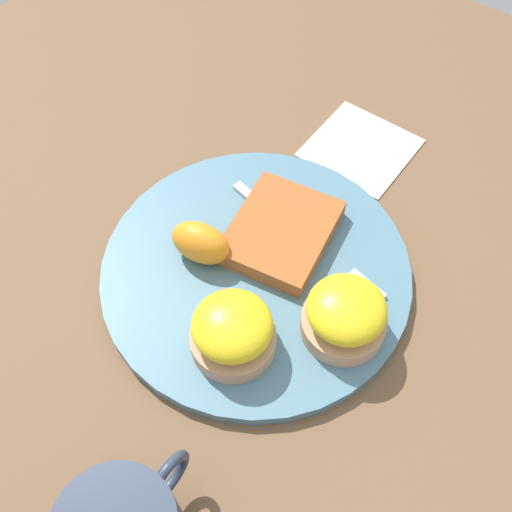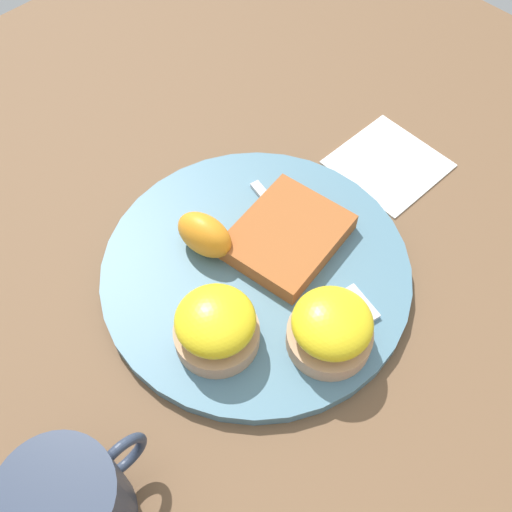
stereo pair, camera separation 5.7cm
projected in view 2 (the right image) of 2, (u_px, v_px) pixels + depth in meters
name	position (u px, v px, depth m)	size (l,w,h in m)	color
ground_plane	(256.00, 275.00, 0.60)	(1.10, 1.10, 0.00)	brown
plate	(256.00, 271.00, 0.59)	(0.30, 0.30, 0.01)	slate
sandwich_benedict_left	(216.00, 326.00, 0.52)	(0.08, 0.08, 0.06)	tan
sandwich_benedict_right	(331.00, 329.00, 0.52)	(0.08, 0.08, 0.06)	tan
hashbrown_patty	(286.00, 235.00, 0.59)	(0.11, 0.09, 0.02)	#A35728
orange_wedge	(205.00, 235.00, 0.58)	(0.06, 0.04, 0.04)	orange
fork	(316.00, 257.00, 0.59)	(0.06, 0.20, 0.00)	silver
cup	(70.00, 505.00, 0.44)	(0.12, 0.09, 0.09)	#2D384C
napkin	(389.00, 164.00, 0.68)	(0.11, 0.11, 0.00)	white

